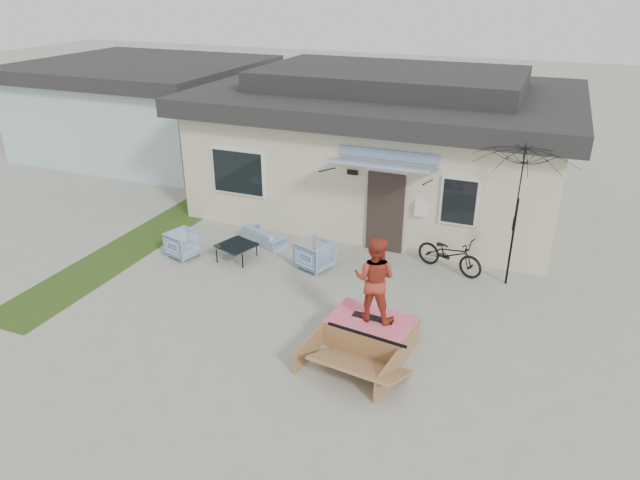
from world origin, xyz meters
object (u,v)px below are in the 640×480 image
at_px(skater, 375,278).
at_px(loveseat, 264,233).
at_px(armchair_left, 184,243).
at_px(armchair_right, 315,253).
at_px(bicycle, 450,250).
at_px(patio_umbrella, 516,213).
at_px(skateboard, 373,317).
at_px(skate_ramp, 371,331).
at_px(coffee_table, 237,252).

bearing_deg(skater, loveseat, -40.42).
bearing_deg(armchair_left, armchair_right, -62.43).
height_order(loveseat, bicycle, bicycle).
height_order(patio_umbrella, skateboard, patio_umbrella).
bearing_deg(armchair_left, patio_umbrella, -62.00).
bearing_deg(skateboard, loveseat, 142.61).
distance_m(armchair_left, skate_ramp, 5.84).
height_order(armchair_left, bicycle, bicycle).
bearing_deg(skater, coffee_table, -28.19).
relative_size(loveseat, coffee_table, 1.69).
bearing_deg(coffee_table, armchair_right, 8.62).
xyz_separation_m(loveseat, bicycle, (4.87, 0.22, 0.27)).
bearing_deg(loveseat, armchair_right, 178.37).
relative_size(armchair_left, patio_umbrella, 0.28).
height_order(loveseat, armchair_right, armchair_right).
distance_m(loveseat, skate_ramp, 5.26).
xyz_separation_m(coffee_table, patio_umbrella, (6.40, 1.23, 1.55)).
bearing_deg(bicycle, coffee_table, 123.88).
bearing_deg(armchair_right, patio_umbrella, 121.08).
distance_m(loveseat, patio_umbrella, 6.40).
height_order(bicycle, skater, skater).
bearing_deg(coffee_table, skater, -27.24).
distance_m(bicycle, skateboard, 3.64).
height_order(bicycle, skateboard, bicycle).
height_order(coffee_table, bicycle, bicycle).
bearing_deg(skate_ramp, loveseat, 147.26).
relative_size(armchair_right, skate_ramp, 0.37).
xyz_separation_m(armchair_right, coffee_table, (-1.99, -0.30, -0.18)).
relative_size(loveseat, armchair_left, 1.87).
height_order(armchair_left, skate_ramp, armchair_left).
xyz_separation_m(loveseat, skater, (4.04, -3.33, 1.15)).
xyz_separation_m(armchair_right, bicycle, (3.06, 1.07, 0.16)).
bearing_deg(armchair_right, armchair_left, -59.68).
bearing_deg(bicycle, skater, -174.44).
relative_size(coffee_table, skateboard, 1.01).
xyz_separation_m(patio_umbrella, skate_ramp, (-2.19, -3.46, -1.49)).
distance_m(coffee_table, skate_ramp, 4.76).
distance_m(armchair_right, skater, 3.49).
distance_m(skate_ramp, skateboard, 0.29).
bearing_deg(skateboard, bicycle, 78.98).
bearing_deg(armchair_left, skateboard, -91.79).
bearing_deg(bicycle, patio_umbrella, -77.19).
height_order(coffee_table, patio_umbrella, patio_umbrella).
bearing_deg(skate_ramp, coffee_table, 159.38).
distance_m(patio_umbrella, skateboard, 4.22).
bearing_deg(patio_umbrella, loveseat, -179.27).
relative_size(armchair_left, armchair_right, 0.96).
bearing_deg(coffee_table, patio_umbrella, 10.91).
bearing_deg(armchair_right, skateboard, 61.19).
bearing_deg(bicycle, skateboard, -174.44).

